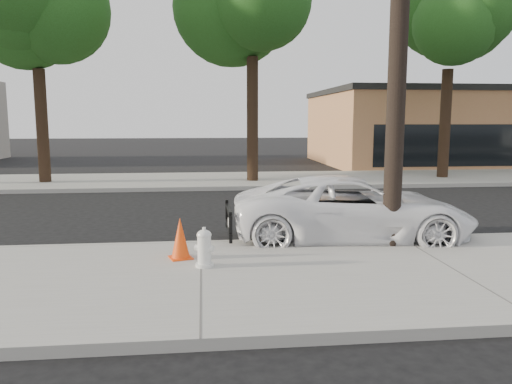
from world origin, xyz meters
TOP-DOWN VIEW (x-y plane):
  - ground at (0.00, 0.00)m, footprint 120.00×120.00m
  - near_sidewalk at (0.00, -4.30)m, footprint 90.00×4.40m
  - far_sidewalk at (0.00, 8.50)m, footprint 90.00×5.00m
  - curb_near at (0.00, -2.10)m, footprint 90.00×0.12m
  - building_main at (16.00, 16.00)m, footprint 18.00×10.00m
  - tree_b at (-5.81, 8.06)m, footprint 4.34×4.20m
  - tree_c at (2.22, 7.64)m, footprint 4.96×4.80m
  - tree_d at (10.20, 7.95)m, footprint 4.50×4.35m
  - police_cruiser at (3.12, -1.78)m, footprint 5.08×2.72m
  - fire_hydrant at (0.06, -3.79)m, footprint 0.33×0.29m
  - traffic_cone at (-0.35, -3.25)m, footprint 0.46×0.46m

SIDE VIEW (x-z plane):
  - ground at x=0.00m, z-range 0.00..0.00m
  - near_sidewalk at x=0.00m, z-range 0.00..0.15m
  - far_sidewalk at x=0.00m, z-range 0.00..0.15m
  - curb_near at x=0.00m, z-range -0.01..0.15m
  - fire_hydrant at x=0.06m, z-range 0.14..0.75m
  - traffic_cone at x=-0.35m, z-range 0.14..0.85m
  - police_cruiser at x=3.12m, z-range 0.00..1.36m
  - building_main at x=16.00m, z-range 0.00..4.00m
  - tree_b at x=-5.81m, z-range 1.93..10.38m
  - tree_d at x=10.20m, z-range 1.99..10.74m
  - tree_c at x=2.22m, z-range 2.13..11.68m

